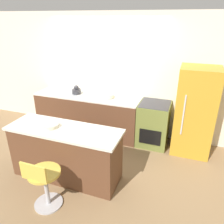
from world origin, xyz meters
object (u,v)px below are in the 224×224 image
at_px(stool_chair, 44,183).
at_px(oven_range, 153,124).
at_px(kettle, 77,90).
at_px(mixing_bowl, 109,96).
at_px(refrigerator, 195,112).

bearing_deg(stool_chair, oven_range, 63.56).
height_order(stool_chair, kettle, kettle).
distance_m(oven_range, mixing_bowl, 1.10).
height_order(stool_chair, mixing_bowl, mixing_bowl).
relative_size(stool_chair, mixing_bowl, 3.86).
height_order(oven_range, stool_chair, oven_range).
height_order(kettle, mixing_bowl, kettle).
distance_m(refrigerator, mixing_bowl, 1.73).
distance_m(stool_chair, kettle, 2.38).
xyz_separation_m(stool_chair, kettle, (-0.66, 2.22, 0.56)).
xyz_separation_m(kettle, mixing_bowl, (0.78, 0.00, -0.03)).
bearing_deg(mixing_bowl, oven_range, -0.77).
bearing_deg(refrigerator, kettle, 179.50).
relative_size(oven_range, refrigerator, 0.54).
height_order(refrigerator, stool_chair, refrigerator).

